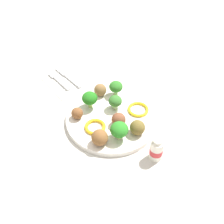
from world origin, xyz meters
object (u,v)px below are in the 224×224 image
(broccoli_floret_near_rim, at_px, (119,130))
(napkin, at_px, (64,80))
(broccoli_floret_mid_right, at_px, (90,98))
(broccoli_floret_center, at_px, (115,101))
(pepper_ring_front_right, at_px, (138,109))
(meatball_back_right, at_px, (77,113))
(plate, at_px, (112,118))
(meatball_front_right, at_px, (100,90))
(knife, at_px, (67,76))
(pepper_ring_near_rim, at_px, (96,128))
(meatball_far_rim, at_px, (137,128))
(meatball_near_rim, at_px, (100,137))
(yogurt_bottle, at_px, (156,150))
(broccoli_floret_far_rim, at_px, (116,87))
(meatball_mid_right, at_px, (119,120))
(fork, at_px, (58,80))

(broccoli_floret_near_rim, relative_size, napkin, 0.33)
(broccoli_floret_mid_right, bearing_deg, broccoli_floret_center, -138.00)
(broccoli_floret_mid_right, height_order, pepper_ring_front_right, broccoli_floret_mid_right)
(napkin, bearing_deg, meatball_back_right, 155.41)
(plate, height_order, broccoli_floret_center, broccoli_floret_center)
(broccoli_floret_near_rim, bearing_deg, broccoli_floret_mid_right, -8.23)
(plate, relative_size, meatball_front_right, 6.92)
(knife, bearing_deg, pepper_ring_near_rim, 160.76)
(meatball_front_right, xyz_separation_m, pepper_ring_front_right, (-0.13, -0.04, -0.02))
(meatball_front_right, bearing_deg, broccoli_floret_mid_right, 109.19)
(meatball_far_rim, height_order, meatball_near_rim, meatball_near_rim)
(meatball_front_right, distance_m, pepper_ring_near_rim, 0.15)
(meatball_back_right, distance_m, pepper_ring_front_right, 0.19)
(pepper_ring_front_right, xyz_separation_m, pepper_ring_near_rim, (0.03, 0.14, 0.00))
(pepper_ring_front_right, xyz_separation_m, yogurt_bottle, (-0.15, 0.09, 0.01))
(plate, relative_size, yogurt_bottle, 3.73)
(yogurt_bottle, bearing_deg, broccoli_floret_far_rim, -19.16)
(meatball_mid_right, bearing_deg, napkin, -3.02)
(broccoli_floret_center, relative_size, yogurt_bottle, 0.63)
(meatball_mid_right, bearing_deg, knife, -6.44)
(pepper_ring_near_rim, bearing_deg, meatball_far_rim, -140.10)
(meatball_near_rim, bearing_deg, broccoli_floret_near_rim, -114.59)
(broccoli_floret_center, height_order, knife, broccoli_floret_center)
(meatball_mid_right, height_order, knife, meatball_mid_right)
(pepper_ring_front_right, relative_size, pepper_ring_near_rim, 1.04)
(meatball_front_right, relative_size, pepper_ring_near_rim, 0.65)
(pepper_ring_front_right, relative_size, fork, 0.53)
(broccoli_floret_mid_right, height_order, meatball_mid_right, broccoli_floret_mid_right)
(plate, distance_m, yogurt_bottle, 0.18)
(meatball_mid_right, bearing_deg, meatball_front_right, -19.74)
(fork, bearing_deg, napkin, -118.29)
(broccoli_floret_near_rim, height_order, meatball_far_rim, broccoli_floret_near_rim)
(meatball_front_right, bearing_deg, meatball_far_rim, 170.78)
(broccoli_floret_far_rim, bearing_deg, broccoli_floret_center, 134.77)
(plate, bearing_deg, broccoli_floret_far_rim, -50.09)
(broccoli_floret_center, distance_m, broccoli_floret_far_rim, 0.06)
(knife, bearing_deg, plate, 174.43)
(broccoli_floret_far_rim, relative_size, meatball_back_right, 1.46)
(pepper_ring_front_right, bearing_deg, broccoli_floret_center, 39.59)
(broccoli_floret_mid_right, distance_m, pepper_ring_near_rim, 0.10)
(broccoli_floret_near_rim, xyz_separation_m, meatball_front_right, (0.17, -0.08, -0.01))
(broccoli_floret_mid_right, height_order, fork, broccoli_floret_mid_right)
(broccoli_floret_center, bearing_deg, meatball_near_rim, 119.54)
(plate, height_order, napkin, plate)
(broccoli_floret_mid_right, relative_size, napkin, 0.33)
(yogurt_bottle, bearing_deg, meatball_front_right, -9.91)
(broccoli_floret_far_rim, height_order, pepper_ring_front_right, broccoli_floret_far_rim)
(meatball_far_rim, distance_m, fork, 0.36)
(meatball_far_rim, distance_m, napkin, 0.35)
(meatball_near_rim, bearing_deg, broccoli_floret_far_rim, -55.83)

